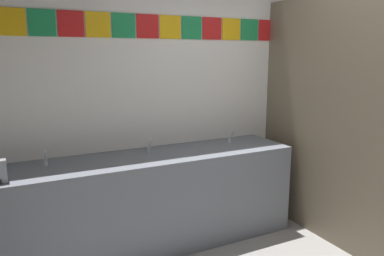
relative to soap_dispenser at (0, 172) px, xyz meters
The scene contains 8 objects.
wall_back 2.26m from the soap_dispenser, 13.89° to the left, with size 4.59×0.09×2.84m.
vanity_counter 1.28m from the soap_dispenser, ahead, with size 2.56×0.61×0.83m.
faucet_left 0.42m from the soap_dispenser, 41.02° to the left, with size 0.04×0.10×0.14m.
faucet_center 1.20m from the soap_dispenser, 13.20° to the left, with size 0.04×0.10×0.14m.
faucet_right 2.04m from the soap_dispenser, ahead, with size 0.04×0.10×0.14m.
soap_dispenser is the anchor object (origin of this frame).
stall_divider 2.85m from the soap_dispenser, 11.58° to the right, with size 0.92×1.59×2.21m.
toilet 3.32m from the soap_dispenser, ahead, with size 0.39×0.49×0.74m.
Camera 1 is at (-2.05, -1.48, 1.70)m, focal length 34.74 mm.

